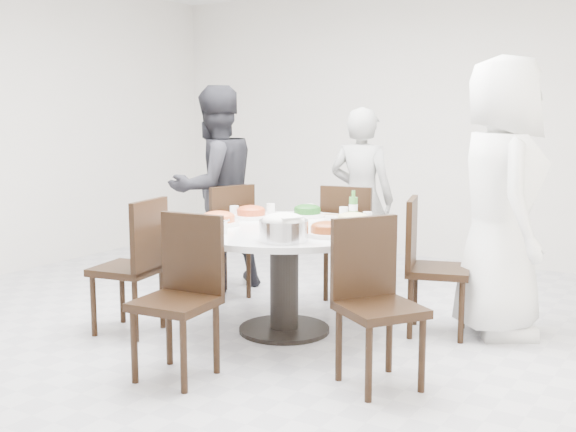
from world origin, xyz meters
The scene contains 22 objects.
floor centered at (0.00, 0.00, 0.00)m, with size 6.00×6.00×0.01m, color silver.
wall_back centered at (0.00, 3.00, 1.40)m, with size 6.00×0.01×2.80m, color silver.
dining_table centered at (0.19, 0.05, 0.38)m, with size 1.50×1.50×0.75m, color white.
chair_ne centered at (1.12, 0.57, 0.47)m, with size 0.42×0.42×0.95m, color black.
chair_n centered at (0.18, 1.11, 0.47)m, with size 0.42×0.42×0.95m, color black.
chair_nw centered at (-0.76, 0.55, 0.47)m, with size 0.42×0.42×0.95m, color black.
chair_sw centered at (-0.74, -0.54, 0.47)m, with size 0.42×0.42×0.95m, color black.
chair_s centered at (0.12, -1.03, 0.47)m, with size 0.42×0.42×0.95m, color black.
chair_se centered at (1.18, -0.52, 0.47)m, with size 0.42×0.42×0.95m, color black.
diner_right centered at (1.46, 0.81, 0.96)m, with size 0.94×0.61×1.92m, color white.
diner_middle centered at (0.09, 1.44, 0.79)m, with size 0.57×0.38×1.57m, color black.
diner_left centered at (-0.98, 0.77, 0.88)m, with size 0.85×0.66×1.75m, color black.
dish_greens centered at (0.09, 0.53, 0.78)m, with size 0.26×0.26×0.07m, color white.
dish_pale centered at (0.57, 0.34, 0.79)m, with size 0.27×0.27×0.07m, color white.
dish_orange centered at (-0.23, 0.25, 0.79)m, with size 0.27×0.27×0.07m, color white.
dish_redbrown centered at (0.62, -0.11, 0.78)m, with size 0.28×0.28×0.07m, color white.
dish_tofu centered at (-0.25, -0.13, 0.79)m, with size 0.30×0.30×0.08m, color white.
rice_bowl centered at (0.47, -0.40, 0.82)m, with size 0.31×0.31×0.13m, color silver.
soup_bowl centered at (-0.11, -0.41, 0.79)m, with size 0.24×0.24×0.07m, color white.
beverage_bottle centered at (0.45, 0.57, 0.86)m, with size 0.06×0.06×0.22m, color #397E32.
tea_cups centered at (0.21, 0.69, 0.79)m, with size 0.07×0.07×0.08m, color white.
chopsticks centered at (0.18, 0.68, 0.76)m, with size 0.24×0.04×0.01m, color tan, non-canonical shape.
Camera 1 is at (2.82, -4.12, 1.58)m, focal length 45.00 mm.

